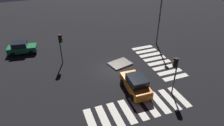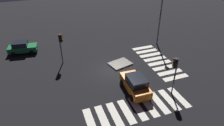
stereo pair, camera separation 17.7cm
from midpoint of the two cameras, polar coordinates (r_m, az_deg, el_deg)
ground_plane at (r=24.29m, az=0.21°, el=-2.02°), size 80.00×80.00×0.00m
traffic_island at (r=25.39m, az=2.56°, el=-0.20°), size 3.04×2.57×0.18m
car_green at (r=30.41m, az=-24.13°, el=4.09°), size 4.00×2.22×1.67m
car_orange at (r=20.62m, az=6.95°, el=-6.02°), size 2.13×4.35×1.87m
traffic_light_west at (r=25.04m, az=-14.20°, el=5.93°), size 0.53×0.54×3.97m
traffic_light_east at (r=20.00m, az=17.79°, el=-1.20°), size 0.54×0.53×4.07m
street_lamp at (r=29.59m, az=14.07°, el=14.78°), size 0.56×0.56×7.93m
crosswalk_near at (r=19.30m, az=7.65°, el=-12.72°), size 9.90×3.20×0.02m
crosswalk_side at (r=26.83m, az=12.98°, el=0.61°), size 3.20×8.75×0.02m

